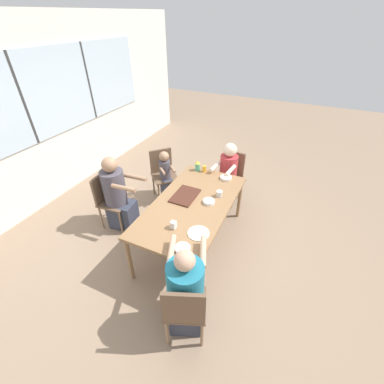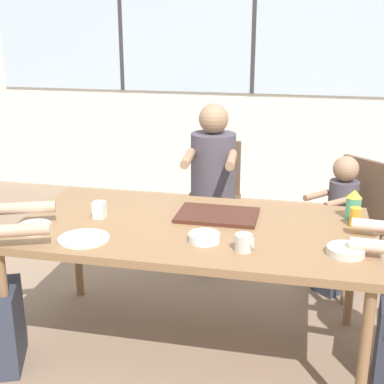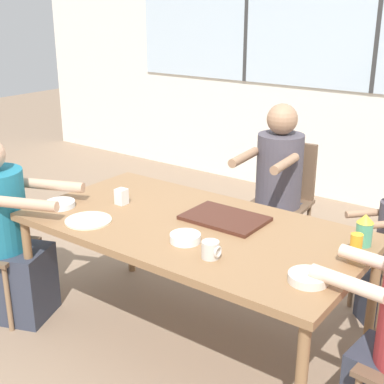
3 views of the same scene
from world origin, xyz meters
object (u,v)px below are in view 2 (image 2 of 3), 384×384
Objects in this scene: chair_for_woman_green_shirt at (214,188)px; milk_carton_small at (100,210)px; bowl_white_shallow at (346,251)px; bowl_fruit at (204,237)px; sippy_cup at (354,204)px; person_toddler at (338,229)px; coffee_mug at (244,243)px; juice_glass at (355,217)px; person_woman_green_shirt at (212,193)px; chair_for_toddler at (355,213)px; bowl_cereal at (35,227)px.

chair_for_woman_green_shirt reaches higher than milk_carton_small.
bowl_white_shallow is 1.12× the size of bowl_fruit.
bowl_white_shallow is (-0.06, -0.49, -0.06)m from sippy_cup.
person_toddler is 5.43× the size of bowl_white_shallow.
chair_for_woman_green_shirt is 9.84× the size of coffee_mug.
person_toddler is at bearing 92.66° from juice_glass.
person_woman_green_shirt is 0.94m from person_toddler.
chair_for_toddler is 5.21× the size of bowl_cereal.
person_woman_green_shirt is 7.79× the size of bowl_fruit.
chair_for_toddler is 1.42m from bowl_fruit.
milk_carton_small is at bearing 170.57° from bowl_white_shallow.
person_woman_green_shirt is (0.01, -0.17, 0.01)m from chair_for_woman_green_shirt.
chair_for_woman_green_shirt is 1.00× the size of chair_for_toddler.
chair_for_woman_green_shirt is 1.38m from milk_carton_small.
coffee_mug is 0.88× the size of juice_glass.
bowl_cereal is at bearing 78.03° from person_toddler.
sippy_cup reaches higher than bowl_white_shallow.
juice_glass is (0.03, -0.68, 0.33)m from person_toddler.
chair_for_toddler is 0.75m from sippy_cup.
bowl_cereal is (-0.65, -1.38, 0.21)m from person_woman_green_shirt.
person_woman_green_shirt reaches higher than bowl_cereal.
chair_for_woman_green_shirt is at bearing 67.56° from bowl_cereal.
juice_glass reaches higher than bowl_cereal.
sippy_cup is at bearing 131.61° from person_woman_green_shirt.
juice_glass is 1.33m from milk_carton_small.
bowl_cereal is at bearing -176.79° from bowl_fruit.
bowl_cereal is at bearing -135.56° from milk_carton_small.
bowl_fruit is (-0.65, 0.01, 0.00)m from bowl_white_shallow.
bowl_fruit is (-0.71, -0.36, -0.03)m from juice_glass.
person_toddler is 6.09× the size of bowl_fruit.
bowl_fruit is at bearing 3.21° from bowl_cereal.
coffee_mug is at bearing -19.56° from bowl_fruit.
person_toddler is at bearing 33.34° from milk_carton_small.
person_woman_green_shirt is at bearing 105.93° from coffee_mug.
person_toddler is 0.76m from juice_glass.
person_woman_green_shirt is at bearing 136.63° from sippy_cup.
chair_for_toddler is 0.73× the size of person_woman_green_shirt.
bowl_fruit is (0.20, -1.34, 0.21)m from person_woman_green_shirt.
bowl_cereal is (-1.57, -0.41, -0.03)m from juice_glass.
coffee_mug is 0.46m from bowl_white_shallow.
coffee_mug is at bearing 109.22° from person_toddler.
person_toddler reaches higher than juice_glass.
person_toddler reaches higher than coffee_mug.
juice_glass is (-0.07, -0.80, 0.25)m from chair_for_toddler.
milk_carton_small is 0.60× the size of bowl_fruit.
person_toddler is at bearing 90.00° from chair_for_toddler.
bowl_white_shallow is at bearing 114.82° from chair_for_woman_green_shirt.
person_toddler is at bearing 148.11° from chair_for_woman_green_shirt.
milk_carton_small is (-1.32, -0.28, -0.04)m from sippy_cup.
juice_glass is 0.60× the size of bowl_cereal.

